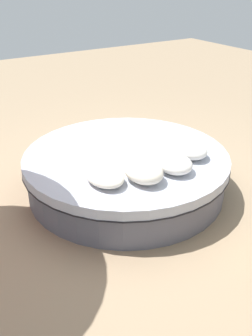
{
  "coord_description": "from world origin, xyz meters",
  "views": [
    {
      "loc": [
        3.3,
        -2.09,
        2.34
      ],
      "look_at": [
        0.0,
        0.0,
        0.28
      ],
      "focal_mm": 40.6,
      "sensor_mm": 36.0,
      "label": 1
    }
  ],
  "objects_px": {
    "throw_pillow_1": "(144,172)",
    "throw_pillow_2": "(174,164)",
    "throw_pillow_0": "(104,176)",
    "throw_pillow_3": "(190,150)",
    "round_bed": "(126,171)"
  },
  "relations": [
    {
      "from": "round_bed",
      "to": "throw_pillow_1",
      "type": "height_order",
      "value": "throw_pillow_1"
    },
    {
      "from": "round_bed",
      "to": "throw_pillow_2",
      "type": "bearing_deg",
      "value": 17.25
    },
    {
      "from": "round_bed",
      "to": "throw_pillow_1",
      "type": "bearing_deg",
      "value": -16.53
    },
    {
      "from": "throw_pillow_1",
      "to": "throw_pillow_0",
      "type": "bearing_deg",
      "value": -116.53
    },
    {
      "from": "throw_pillow_2",
      "to": "throw_pillow_3",
      "type": "distance_m",
      "value": 0.4
    },
    {
      "from": "throw_pillow_1",
      "to": "throw_pillow_3",
      "type": "xyz_separation_m",
      "value": [
        -0.16,
        0.74,
        -0.01
      ]
    },
    {
      "from": "throw_pillow_1",
      "to": "throw_pillow_3",
      "type": "relative_size",
      "value": 1.07
    },
    {
      "from": "throw_pillow_0",
      "to": "throw_pillow_2",
      "type": "xyz_separation_m",
      "value": [
        0.19,
        0.72,
        0.01
      ]
    },
    {
      "from": "throw_pillow_1",
      "to": "throw_pillow_2",
      "type": "distance_m",
      "value": 0.38
    },
    {
      "from": "round_bed",
      "to": "throw_pillow_3",
      "type": "distance_m",
      "value": 0.78
    },
    {
      "from": "throw_pillow_0",
      "to": "throw_pillow_2",
      "type": "relative_size",
      "value": 1.21
    },
    {
      "from": "throw_pillow_1",
      "to": "round_bed",
      "type": "bearing_deg",
      "value": 163.47
    },
    {
      "from": "throw_pillow_1",
      "to": "throw_pillow_2",
      "type": "bearing_deg",
      "value": 87.72
    },
    {
      "from": "throw_pillow_0",
      "to": "throw_pillow_3",
      "type": "height_order",
      "value": "throw_pillow_3"
    },
    {
      "from": "throw_pillow_0",
      "to": "throw_pillow_1",
      "type": "distance_m",
      "value": 0.39
    }
  ]
}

